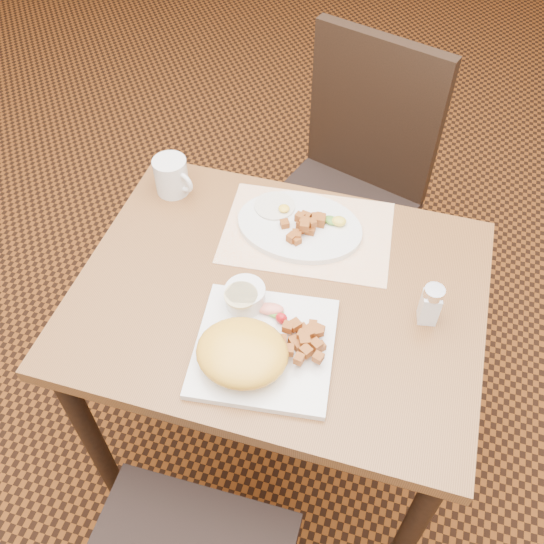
% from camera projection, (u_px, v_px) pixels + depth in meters
% --- Properties ---
extents(ground, '(8.00, 8.00, 0.00)m').
position_uv_depth(ground, '(277.00, 438.00, 1.92)').
color(ground, black).
rests_on(ground, ground).
extents(table, '(0.90, 0.70, 0.75)m').
position_uv_depth(table, '(279.00, 319.00, 1.43)').
color(table, brown).
rests_on(table, ground).
extents(chair_far, '(0.53, 0.54, 0.97)m').
position_uv_depth(chair_far, '(350.00, 181.00, 1.90)').
color(chair_far, black).
rests_on(chair_far, ground).
extents(placemat, '(0.42, 0.32, 0.00)m').
position_uv_depth(placemat, '(307.00, 232.00, 1.46)').
color(placemat, white).
rests_on(placemat, table).
extents(plate_square, '(0.31, 0.31, 0.02)m').
position_uv_depth(plate_square, '(264.00, 347.00, 1.24)').
color(plate_square, silver).
rests_on(plate_square, table).
extents(plate_oval, '(0.31, 0.24, 0.02)m').
position_uv_depth(plate_oval, '(300.00, 226.00, 1.46)').
color(plate_oval, silver).
rests_on(plate_oval, placemat).
extents(hollandaise_mound, '(0.19, 0.16, 0.07)m').
position_uv_depth(hollandaise_mound, '(241.00, 353.00, 1.18)').
color(hollandaise_mound, yellow).
rests_on(hollandaise_mound, plate_square).
extents(ramekin, '(0.09, 0.09, 0.05)m').
position_uv_depth(ramekin, '(245.00, 296.00, 1.28)').
color(ramekin, silver).
rests_on(ramekin, plate_square).
extents(garnish_sq, '(0.08, 0.05, 0.03)m').
position_uv_depth(garnish_sq, '(274.00, 312.00, 1.28)').
color(garnish_sq, '#387223').
rests_on(garnish_sq, plate_square).
extents(fried_egg, '(0.10, 0.10, 0.02)m').
position_uv_depth(fried_egg, '(276.00, 206.00, 1.49)').
color(fried_egg, white).
rests_on(fried_egg, plate_oval).
extents(garnish_ov, '(0.06, 0.04, 0.02)m').
position_uv_depth(garnish_ov, '(336.00, 221.00, 1.45)').
color(garnish_ov, '#387223').
rests_on(garnish_ov, plate_oval).
extents(salt_shaker, '(0.05, 0.05, 0.10)m').
position_uv_depth(salt_shaker, '(430.00, 304.00, 1.26)').
color(salt_shaker, white).
rests_on(salt_shaker, table).
extents(coffee_mug, '(0.11, 0.08, 0.10)m').
position_uv_depth(coffee_mug, '(172.00, 176.00, 1.52)').
color(coffee_mug, silver).
rests_on(coffee_mug, table).
extents(home_fries_sq, '(0.11, 0.12, 0.04)m').
position_uv_depth(home_fries_sq, '(304.00, 339.00, 1.22)').
color(home_fries_sq, '#A1521A').
rests_on(home_fries_sq, plate_square).
extents(home_fries_ov, '(0.11, 0.11, 0.04)m').
position_uv_depth(home_fries_ov, '(306.00, 225.00, 1.43)').
color(home_fries_ov, '#A1521A').
rests_on(home_fries_ov, plate_oval).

